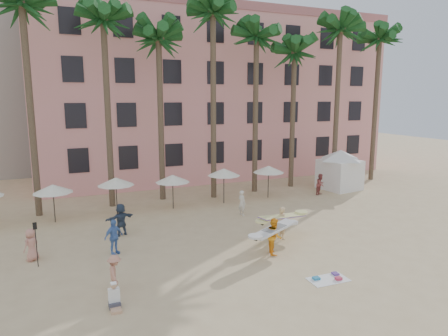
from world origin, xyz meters
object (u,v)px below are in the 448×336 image
cabana (340,166)px  pink_hotel (208,98)px  carrier_white (274,235)px  carrier_yellow (282,221)px

cabana → pink_hotel: bearing=119.1°
pink_hotel → cabana: size_ratio=6.87×
pink_hotel → cabana: pink_hotel is taller
carrier_white → cabana: bearing=39.7°
pink_hotel → carrier_yellow: (-3.95, -22.05, -6.95)m
pink_hotel → carrier_white: 25.45m
cabana → carrier_white: 16.75m
pink_hotel → cabana: bearing=-60.9°
cabana → carrier_yellow: cabana is taller
pink_hotel → carrier_white: bearing=-103.1°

